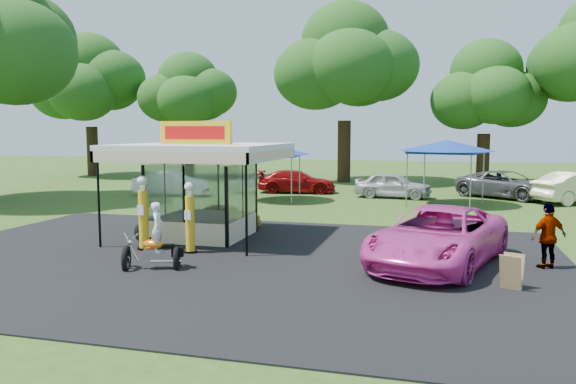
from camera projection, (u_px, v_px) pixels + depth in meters
The scene contains 21 objects.
ground at pixel (197, 276), 14.94m from camera, with size 120.00×120.00×0.00m, color #2A4816.
asphalt_apron at pixel (224, 259), 16.85m from camera, with size 20.00×14.00×0.04m, color black.
gas_station_kiosk at pixel (203, 189), 20.06m from camera, with size 5.40×5.40×4.18m.
gas_pump_left at pixel (143, 215), 17.97m from camera, with size 0.45×0.45×2.43m.
gas_pump_right at pixel (190, 220), 17.52m from camera, with size 0.42×0.42×2.27m.
motorcycle at pixel (156, 243), 15.51m from camera, with size 1.73×1.25×1.96m.
spare_tires at pixel (146, 233), 19.24m from camera, with size 0.95×0.76×0.77m.
a_frame_sign at pixel (512, 272), 13.51m from camera, with size 0.54×0.61×0.89m.
kiosk_car at pixel (226, 216), 22.31m from camera, with size 1.13×2.82×0.96m, color gold.
pink_sedan at pixel (438, 237), 15.97m from camera, with size 2.79×6.04×1.68m, color #E13DA6.
spectator_east_b at pixel (548, 237), 15.53m from camera, with size 1.09×0.45×1.86m, color gray.
bg_car_a at pixel (171, 184), 33.26m from camera, with size 1.53×4.38×1.44m, color white.
bg_car_b at pixel (297, 182), 34.84m from camera, with size 1.97×4.85×1.41m, color maroon.
bg_car_c at pixel (393, 185), 32.20m from camera, with size 1.75×4.34×1.48m, color #AFAFB4.
bg_car_d at pixel (507, 185), 32.03m from camera, with size 2.60×5.64×1.57m, color #4D4D4F.
tent_west at pixel (270, 150), 30.70m from camera, with size 4.40×4.40×3.08m.
tent_east at pixel (447, 146), 28.88m from camera, with size 4.82×4.82×3.37m.
oak_far_a at pixel (90, 88), 47.35m from camera, with size 9.90×9.90×11.74m.
oak_far_b at pixel (188, 100), 46.06m from camera, with size 8.39×8.39×10.00m.
oak_far_c at pixel (345, 71), 41.50m from camera, with size 11.05×11.05×13.02m.
oak_far_d at pixel (485, 94), 40.16m from camera, with size 8.49×8.49×10.11m.
Camera 1 is at (6.18, -13.46, 3.85)m, focal length 35.00 mm.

